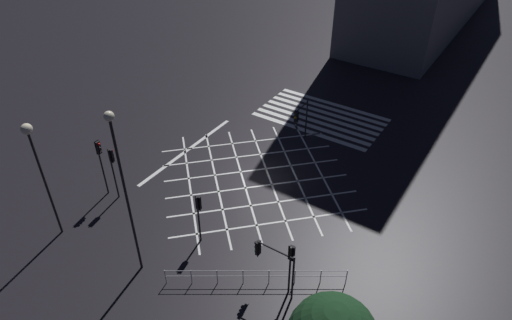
{
  "coord_description": "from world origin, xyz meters",
  "views": [
    {
      "loc": [
        -14.15,
        21.59,
        20.3
      ],
      "look_at": [
        0.0,
        0.0,
        1.61
      ],
      "focal_mm": 32.0,
      "sensor_mm": 36.0,
      "label": 1
    }
  ],
  "objects": [
    {
      "name": "street_lamp_east",
      "position": [
        0.94,
        10.51,
        6.83
      ],
      "size": [
        0.49,
        0.49,
        10.25
      ],
      "color": "black",
      "rests_on": "ground_plane"
    },
    {
      "name": "traffic_light_ne_cross",
      "position": [
        6.7,
        6.78,
        2.78
      ],
      "size": [
        0.36,
        0.39,
        3.88
      ],
      "rotation": [
        0.0,
        0.0,
        -1.57
      ],
      "color": "black",
      "rests_on": "ground_plane"
    },
    {
      "name": "road_markings",
      "position": [
        0.33,
        -6.18,
        0.0
      ],
      "size": [
        16.04,
        21.3,
        0.01
      ],
      "color": "silver",
      "rests_on": "ground_plane"
    },
    {
      "name": "traffic_light_median_south",
      "position": [
        -0.37,
        -5.65,
        2.46
      ],
      "size": [
        0.36,
        2.07,
        3.38
      ],
      "rotation": [
        0.0,
        0.0,
        1.57
      ],
      "color": "black",
      "rests_on": "ground_plane"
    },
    {
      "name": "traffic_light_ne_main",
      "position": [
        7.55,
        6.97,
        3.08
      ],
      "size": [
        0.39,
        0.36,
        4.33
      ],
      "rotation": [
        0.0,
        0.0,
        3.14
      ],
      "color": "black",
      "rests_on": "ground_plane"
    },
    {
      "name": "traffic_light_nw_main",
      "position": [
        -5.98,
        7.68,
        2.37
      ],
      "size": [
        2.42,
        0.36,
        3.24
      ],
      "color": "black",
      "rests_on": "ground_plane"
    },
    {
      "name": "traffic_light_nw_cross",
      "position": [
        -6.96,
        7.32,
        2.49
      ],
      "size": [
        0.36,
        0.39,
        3.48
      ],
      "rotation": [
        0.0,
        0.0,
        -1.57
      ],
      "color": "black",
      "rests_on": "ground_plane"
    },
    {
      "name": "ground_plane",
      "position": [
        0.0,
        0.0,
        0.0
      ],
      "size": [
        200.0,
        200.0,
        0.0
      ],
      "primitive_type": "plane",
      "color": "black"
    },
    {
      "name": "traffic_light_median_north",
      "position": [
        -0.54,
        6.89,
        2.46
      ],
      "size": [
        0.36,
        0.39,
        3.44
      ],
      "rotation": [
        0.0,
        0.0,
        -1.57
      ],
      "color": "black",
      "rests_on": "ground_plane"
    },
    {
      "name": "street_lamp_west",
      "position": [
        7.15,
        11.16,
        6.09
      ],
      "size": [
        0.62,
        0.62,
        7.86
      ],
      "color": "black",
      "rests_on": "ground_plane"
    },
    {
      "name": "pedestrian_railing",
      "position": [
        -5.15,
        7.86,
        0.67
      ],
      "size": [
        8.33,
        5.48,
        1.05
      ],
      "rotation": [
        0.0,
        0.0,
        -2.56
      ],
      "color": "#B7B7BC",
      "rests_on": "ground_plane"
    }
  ]
}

